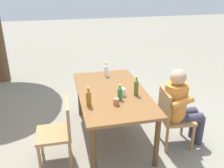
% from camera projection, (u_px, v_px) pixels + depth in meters
% --- Properties ---
extents(ground_plane, '(24.00, 24.00, 0.00)m').
position_uv_depth(ground_plane, '(112.00, 136.00, 3.87)').
color(ground_plane, gray).
extents(dining_table, '(1.71, 0.97, 0.77)m').
position_uv_depth(dining_table, '(112.00, 97.00, 3.60)').
color(dining_table, brown).
rests_on(dining_table, ground_plane).
extents(chair_near_left, '(0.48, 0.48, 0.87)m').
position_uv_depth(chair_near_left, '(172.00, 115.00, 3.50)').
color(chair_near_left, '#A37547').
rests_on(chair_near_left, ground_plane).
extents(chair_far_left, '(0.45, 0.45, 0.87)m').
position_uv_depth(chair_far_left, '(59.00, 129.00, 3.17)').
color(chair_far_left, '#A37547').
rests_on(chair_far_left, ground_plane).
extents(person_in_white_shirt, '(0.47, 0.61, 1.18)m').
position_uv_depth(person_in_white_shirt, '(180.00, 104.00, 3.45)').
color(person_in_white_shirt, orange).
rests_on(person_in_white_shirt, ground_plane).
extents(bottle_green, '(0.06, 0.06, 0.22)m').
position_uv_depth(bottle_green, '(120.00, 93.00, 3.30)').
color(bottle_green, '#287A38').
rests_on(bottle_green, dining_table).
extents(bottle_olive, '(0.06, 0.06, 0.28)m').
position_uv_depth(bottle_olive, '(136.00, 87.00, 3.42)').
color(bottle_olive, '#566623').
rests_on(bottle_olive, dining_table).
extents(bottle_amber, '(0.06, 0.06, 0.27)m').
position_uv_depth(bottle_amber, '(89.00, 98.00, 3.12)').
color(bottle_amber, '#996019').
rests_on(bottle_amber, dining_table).
extents(bottle_clear, '(0.06, 0.06, 0.24)m').
position_uv_depth(bottle_clear, '(106.00, 70.00, 4.08)').
color(bottle_clear, white).
rests_on(bottle_clear, dining_table).
extents(cup_white, '(0.08, 0.08, 0.11)m').
position_uv_depth(cup_white, '(123.00, 92.00, 3.42)').
color(cup_white, white).
rests_on(cup_white, dining_table).
extents(cup_terracotta, '(0.08, 0.08, 0.09)m').
position_uv_depth(cup_terracotta, '(116.00, 102.00, 3.18)').
color(cup_terracotta, '#BC6B47').
rests_on(cup_terracotta, dining_table).
extents(backpack_by_near_side, '(0.33, 0.23, 0.38)m').
position_uv_depth(backpack_by_near_side, '(117.00, 85.00, 5.23)').
color(backpack_by_near_side, maroon).
rests_on(backpack_by_near_side, ground_plane).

